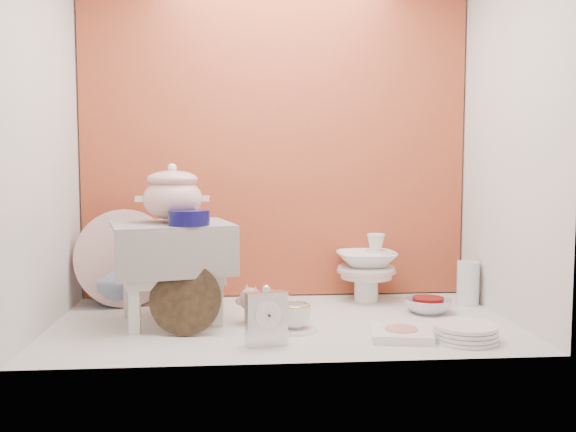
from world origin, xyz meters
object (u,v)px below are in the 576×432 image
at_px(soup_tureen, 173,193).
at_px(floral_platter, 125,258).
at_px(step_stool, 172,272).
at_px(dinner_plate_stack, 465,332).
at_px(crystal_bowl, 428,306).
at_px(porcelain_tower, 366,268).
at_px(blue_white_vase, 116,277).
at_px(gold_rim_teacup, 295,315).
at_px(mantel_clock, 266,316).
at_px(plush_pig, 272,305).

xyz_separation_m(soup_tureen, floral_platter, (-0.24, 0.26, -0.30)).
bearing_deg(step_stool, dinner_plate_stack, -32.85).
relative_size(crystal_bowl, porcelain_tower, 0.62).
height_order(step_stool, blue_white_vase, step_stool).
xyz_separation_m(gold_rim_teacup, porcelain_tower, (0.37, 0.47, 0.10)).
bearing_deg(dinner_plate_stack, gold_rim_teacup, 163.54).
distance_m(step_stool, crystal_bowl, 1.07).
bearing_deg(porcelain_tower, soup_tureen, -162.24).
xyz_separation_m(gold_rim_teacup, dinner_plate_stack, (0.59, -0.17, -0.03)).
bearing_deg(floral_platter, porcelain_tower, 0.17).
bearing_deg(mantel_clock, blue_white_vase, 119.83).
distance_m(plush_pig, porcelain_tower, 0.57).
bearing_deg(gold_rim_teacup, floral_platter, 146.77).
xyz_separation_m(floral_platter, porcelain_tower, (1.08, 0.00, -0.06)).
bearing_deg(gold_rim_teacup, dinner_plate_stack, -16.46).
bearing_deg(porcelain_tower, floral_platter, -179.83).
bearing_deg(crystal_bowl, floral_platter, 169.73).
distance_m(floral_platter, dinner_plate_stack, 1.46).
xyz_separation_m(dinner_plate_stack, porcelain_tower, (-0.22, 0.64, 0.13)).
distance_m(dinner_plate_stack, crystal_bowl, 0.40).
height_order(plush_pig, porcelain_tower, porcelain_tower).
bearing_deg(dinner_plate_stack, mantel_clock, -179.81).
height_order(step_stool, mantel_clock, step_stool).
height_order(floral_platter, mantel_clock, floral_platter).
relative_size(floral_platter, crystal_bowl, 2.23).
bearing_deg(gold_rim_teacup, crystal_bowl, 21.58).
height_order(soup_tureen, dinner_plate_stack, soup_tureen).
xyz_separation_m(step_stool, plush_pig, (0.39, -0.04, -0.13)).
bearing_deg(soup_tureen, floral_platter, 132.31).
height_order(mantel_clock, gold_rim_teacup, mantel_clock).
bearing_deg(blue_white_vase, dinner_plate_stack, -26.63).
bearing_deg(blue_white_vase, gold_rim_teacup, -33.50).
bearing_deg(dinner_plate_stack, plush_pig, 155.28).
height_order(step_stool, dinner_plate_stack, step_stool).
relative_size(soup_tureen, dinner_plate_stack, 1.18).
bearing_deg(blue_white_vase, soup_tureen, -46.27).
bearing_deg(mantel_clock, dinner_plate_stack, -13.38).
distance_m(soup_tureen, mantel_clock, 0.66).
distance_m(blue_white_vase, gold_rim_teacup, 0.91).
height_order(blue_white_vase, crystal_bowl, blue_white_vase).
bearing_deg(crystal_bowl, porcelain_tower, 132.02).
bearing_deg(soup_tureen, gold_rim_teacup, -23.10).
relative_size(plush_pig, gold_rim_teacup, 1.94).
bearing_deg(soup_tureen, dinner_plate_stack, -19.47).
distance_m(blue_white_vase, porcelain_tower, 1.12).
bearing_deg(floral_platter, blue_white_vase, 142.52).
distance_m(step_stool, porcelain_tower, 0.89).
relative_size(soup_tureen, gold_rim_teacup, 2.30).
height_order(gold_rim_teacup, crystal_bowl, gold_rim_teacup).
distance_m(mantel_clock, porcelain_tower, 0.81).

